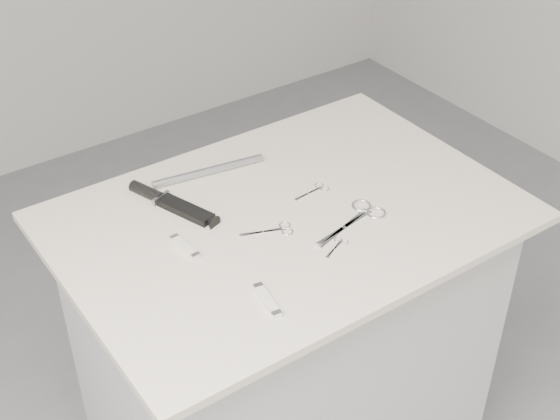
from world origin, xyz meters
TOP-DOWN VIEW (x-y plane):
  - plinth at (0.00, 0.00)m, footprint 0.90×0.60m
  - display_board at (0.00, 0.00)m, footprint 1.00×0.70m
  - large_shears at (0.12, -0.10)m, footprint 0.20×0.10m
  - embroidery_scissors_a at (-0.06, -0.04)m, footprint 0.11×0.07m
  - embroidery_scissors_b at (0.10, 0.04)m, footprint 0.09×0.04m
  - tiny_scissors at (0.02, -0.15)m, footprint 0.07×0.05m
  - sheathed_knife at (-0.20, 0.18)m, footprint 0.11×0.23m
  - pocket_knife_a at (-0.25, 0.02)m, footprint 0.03×0.09m
  - pocket_knife_b at (-0.20, -0.21)m, footprint 0.04×0.10m
  - metal_rail at (-0.06, 0.23)m, footprint 0.28×0.06m

SIDE VIEW (x-z plane):
  - plinth at x=0.00m, z-range 0.00..0.90m
  - display_board at x=0.00m, z-range 0.90..0.92m
  - tiny_scissors at x=0.02m, z-range 0.92..0.92m
  - embroidery_scissors_b at x=0.10m, z-range 0.92..0.92m
  - embroidery_scissors_a at x=-0.06m, z-range 0.92..0.92m
  - large_shears at x=0.12m, z-range 0.92..0.93m
  - pocket_knife_a at x=-0.25m, z-range 0.92..0.93m
  - pocket_knife_b at x=-0.20m, z-range 0.92..0.93m
  - sheathed_knife at x=-0.20m, z-range 0.91..0.94m
  - metal_rail at x=-0.06m, z-range 0.92..0.94m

